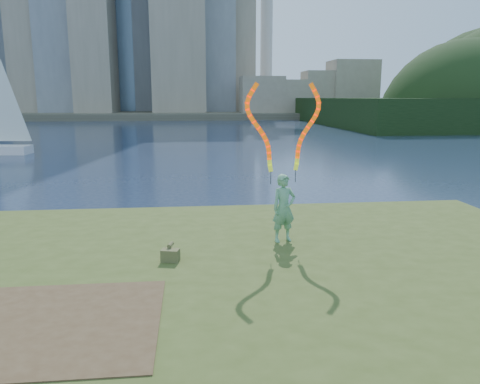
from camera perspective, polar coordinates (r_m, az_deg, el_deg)
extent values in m
plane|color=#1A2741|center=(10.77, -5.28, -11.22)|extent=(320.00, 320.00, 0.00)
cube|color=#3B4B1B|center=(8.45, -5.01, -16.82)|extent=(20.00, 18.00, 0.30)
cube|color=#3B4B1B|center=(8.60, -5.09, -14.41)|extent=(17.00, 15.00, 0.30)
cube|color=#3B4B1B|center=(8.68, -5.14, -12.35)|extent=(14.00, 12.00, 0.30)
cube|color=#47331E|center=(7.82, -21.90, -14.70)|extent=(3.20, 3.00, 0.02)
cube|color=#4B4637|center=(105.00, -6.11, 9.50)|extent=(320.00, 40.00, 1.20)
imported|color=#147632|center=(10.99, 5.37, -1.97)|extent=(0.66, 0.52, 1.60)
cylinder|color=black|center=(10.81, 3.77, 1.76)|extent=(0.02, 0.02, 0.30)
cylinder|color=black|center=(11.10, 6.77, 1.96)|extent=(0.02, 0.02, 0.30)
cube|color=#4B5228|center=(9.89, -8.49, -7.65)|extent=(0.41, 0.32, 0.26)
cylinder|color=#4B5228|center=(10.00, -8.48, -6.39)|extent=(0.14, 0.26, 0.09)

